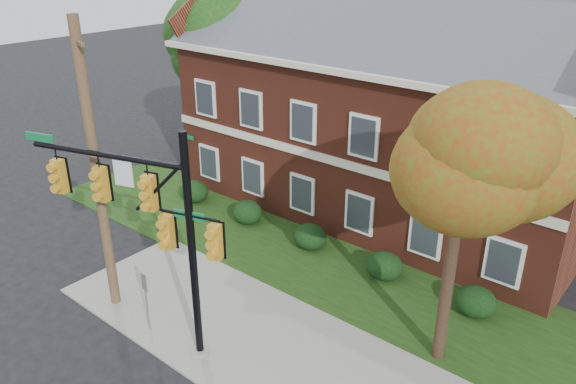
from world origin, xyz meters
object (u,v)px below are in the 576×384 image
Objects in this scene: traffic_signal at (151,217)px; utility_pole at (97,173)px; hedge_far_left at (194,192)px; hedge_left at (247,212)px; hedge_right at (385,266)px; sign_post at (145,292)px; hedge_center at (310,237)px; tree_near_right at (472,153)px; hedge_far_right at (476,302)px; apartment_building at (384,103)px; tree_left_rear at (211,43)px.

utility_pole reaches higher than traffic_signal.
hedge_far_left is at bearing 115.70° from traffic_signal.
traffic_signal is at bearing -64.47° from hedge_left.
hedge_right is at bearing 0.00° from hedge_far_left.
utility_pole reaches higher than hedge_right.
hedge_left is at bearing 121.14° from sign_post.
sign_post is at bearing -50.13° from hedge_far_left.
traffic_signal is (0.14, -7.61, 3.90)m from hedge_center.
traffic_signal is (-7.09, -4.78, -2.24)m from tree_near_right.
hedge_right is 7.72m from tree_near_right.
utility_pole is (-2.86, -7.33, 4.39)m from hedge_center.
hedge_right is 8.68m from sign_post.
tree_near_right reaches higher than hedge_left.
hedge_far_right is at bearing 0.00° from hedge_right.
hedge_far_left is 0.14× the size of utility_pole.
utility_pole reaches higher than sign_post.
hedge_left is 0.16× the size of tree_near_right.
hedge_far_right is at bearing 94.52° from tree_near_right.
hedge_left is 8.57m from utility_pole.
apartment_building reaches higher than hedge_far_left.
tree_near_right is at bearing 41.44° from sign_post.
tree_near_right is at bearing -22.36° from tree_left_rear.
hedge_far_right is 0.64× the size of sign_post.
hedge_left is at bearing -33.59° from tree_left_rear.
sign_post is (2.16, -0.21, -3.43)m from utility_pole.
hedge_far_left is at bearing 168.73° from tree_near_right.
apartment_building reaches higher than hedge_right.
apartment_building is 1.94× the size of utility_pole.
tree_left_rear is 1.24× the size of traffic_signal.
sign_post is at bearing -95.36° from hedge_center.
hedge_far_right is at bearing 55.53° from utility_pole.
hedge_right is (3.50, 0.00, 0.00)m from hedge_center.
tree_near_right reaches higher than hedge_far_right.
hedge_center is 12.23m from tree_left_rear.
utility_pole is at bearing -174.64° from sign_post.
tree_near_right is (14.22, -2.83, 6.14)m from hedge_far_left.
apartment_building is at bearing 73.16° from traffic_signal.
hedge_far_left and hedge_right have the same top height.
traffic_signal reaches higher than hedge_left.
tree_near_right reaches higher than hedge_center.
traffic_signal is at bearing -49.99° from tree_left_rear.
tree_left_rear is at bearing 166.11° from hedge_far_right.
apartment_building is at bearing 36.89° from hedge_far_left.
tree_left_rear is 0.92× the size of utility_pole.
traffic_signal is 0.74× the size of utility_pole.
utility_pole is (-9.86, -7.33, 4.39)m from hedge_far_right.
hedge_center is 8.56m from traffic_signal.
tree_near_right is 18.33m from tree_left_rear.
sign_post reaches higher than hedge_left.
tree_near_right is at bearing 16.55° from traffic_signal.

